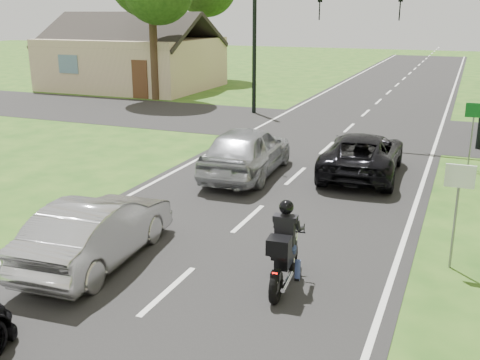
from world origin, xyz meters
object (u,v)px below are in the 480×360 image
object	(u,v)px
silver_suv	(247,151)
sign_white	(458,191)
silver_sedan	(98,230)
sign_green	(474,120)
traffic_signal	(436,33)
dark_suv	(363,154)
motorcycle_rider	(284,253)

from	to	relation	value
silver_suv	sign_white	size ratio (longest dim) A/B	2.17
silver_sedan	sign_white	distance (m)	7.09
silver_suv	sign_green	bearing A→B (deg)	-154.25
traffic_signal	sign_green	bearing A→B (deg)	-62.62
dark_suv	silver_suv	world-z (taller)	silver_suv
silver_sedan	silver_suv	distance (m)	6.92
silver_sedan	traffic_signal	world-z (taller)	traffic_signal
dark_suv	silver_suv	xyz separation A→B (m)	(-3.27, -1.43, 0.13)
sign_green	motorcycle_rider	bearing A→B (deg)	-106.75
silver_suv	traffic_signal	size ratio (longest dim) A/B	0.72
motorcycle_rider	traffic_signal	bearing A→B (deg)	78.77
motorcycle_rider	sign_green	size ratio (longest dim) A/B	0.92
silver_suv	sign_white	xyz separation A→B (m)	(6.12, -4.52, 0.80)
motorcycle_rider	silver_sedan	bearing A→B (deg)	-179.14
silver_suv	sign_green	world-z (taller)	sign_green
dark_suv	silver_sedan	distance (m)	9.14
dark_suv	silver_sedan	world-z (taller)	silver_sedan
motorcycle_rider	dark_suv	distance (m)	7.95
dark_suv	silver_sedan	size ratio (longest dim) A/B	1.16
dark_suv	silver_suv	size ratio (longest dim) A/B	1.03
sign_white	sign_green	distance (m)	8.00
dark_suv	silver_sedan	bearing A→B (deg)	62.83
motorcycle_rider	traffic_signal	distance (m)	13.55
motorcycle_rider	sign_green	bearing A→B (deg)	68.37
silver_sedan	silver_suv	bearing A→B (deg)	-98.50
motorcycle_rider	dark_suv	world-z (taller)	motorcycle_rider
dark_suv	silver_sedan	xyz separation A→B (m)	(-3.76, -8.33, 0.01)
dark_suv	traffic_signal	bearing A→B (deg)	-109.20
silver_sedan	sign_white	bearing A→B (deg)	-164.63
motorcycle_rider	silver_suv	size ratio (longest dim) A/B	0.43
dark_suv	traffic_signal	world-z (taller)	traffic_signal
traffic_signal	sign_white	xyz separation A→B (m)	(1.36, -11.02, -2.54)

